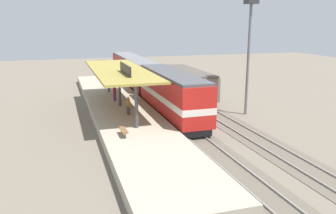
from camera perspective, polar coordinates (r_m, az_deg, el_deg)
ground_plane at (r=38.16m, az=2.04°, el=-0.45°), size 120.00×120.00×0.00m
track_near at (r=37.55m, az=-0.84°, el=-0.63°), size 3.20×110.00×0.16m
track_far at (r=39.07m, az=5.64°, el=-0.13°), size 3.20×110.00×0.16m
platform at (r=36.45m, az=-7.79°, el=-0.51°), size 6.00×44.00×0.90m
station_canopy at (r=35.59m, az=-7.98°, el=5.84°), size 5.20×18.00×4.70m
platform_bench at (r=26.71m, az=-7.25°, el=-3.76°), size 0.44×1.70×0.50m
locomotive at (r=34.17m, az=0.61°, el=2.04°), size 2.93×14.43×4.44m
passenger_carriage_single at (r=51.37m, az=-5.63°, el=5.77°), size 2.90×20.00×4.24m
freight_car at (r=42.83m, az=3.32°, el=3.78°), size 2.80×12.00×3.54m
light_mast at (r=36.00m, az=13.18°, el=11.88°), size 1.10×1.10×11.70m
person_waiting at (r=32.61m, az=-6.48°, el=0.39°), size 0.34×0.34×1.71m
person_walking at (r=38.55m, az=-8.70°, el=2.37°), size 0.34×0.34×1.71m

